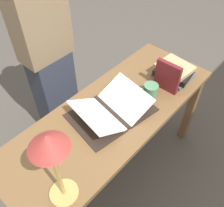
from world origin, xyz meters
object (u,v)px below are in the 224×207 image
object	(u,v)px
person_reader	(46,51)
reading_lamp	(51,152)
book_stack_tall	(174,71)
coffee_mug	(150,90)
open_book	(111,109)
book_standing_upright	(167,77)
pencil	(81,104)

from	to	relation	value
person_reader	reading_lamp	bearing A→B (deg)	-124.34
book_stack_tall	coffee_mug	bearing A→B (deg)	-3.02
reading_lamp	person_reader	world-z (taller)	person_reader
open_book	coffee_mug	bearing A→B (deg)	173.11
open_book	book_stack_tall	xyz separation A→B (m)	(-0.55, 0.10, 0.02)
book_stack_tall	reading_lamp	world-z (taller)	reading_lamp
person_reader	coffee_mug	bearing A→B (deg)	-71.25
book_standing_upright	coffee_mug	distance (m)	0.14
open_book	pencil	size ratio (longest dim) A/B	3.99
book_stack_tall	pencil	xyz separation A→B (m)	(0.62, -0.29, -0.04)
coffee_mug	pencil	xyz separation A→B (m)	(0.36, -0.28, -0.04)
book_standing_upright	coffee_mug	bearing A→B (deg)	-20.44
open_book	pencil	world-z (taller)	open_book
open_book	reading_lamp	bearing A→B (deg)	27.28
open_book	book_stack_tall	world-z (taller)	open_book
open_book	reading_lamp	world-z (taller)	reading_lamp
book_standing_upright	pencil	bearing A→B (deg)	-34.64
reading_lamp	book_stack_tall	bearing A→B (deg)	-175.72
book_stack_tall	book_standing_upright	distance (m)	0.16
coffee_mug	book_standing_upright	bearing A→B (deg)	160.87
reading_lamp	coffee_mug	size ratio (longest dim) A/B	4.45
book_stack_tall	pencil	bearing A→B (deg)	-24.93
book_stack_tall	person_reader	distance (m)	0.91
reading_lamp	pencil	bearing A→B (deg)	-140.84
open_book	book_standing_upright	xyz separation A→B (m)	(-0.41, 0.12, 0.07)
book_stack_tall	coffee_mug	distance (m)	0.26
book_standing_upright	person_reader	world-z (taller)	person_reader
book_stack_tall	reading_lamp	size ratio (longest dim) A/B	0.56
pencil	person_reader	world-z (taller)	person_reader
open_book	person_reader	world-z (taller)	person_reader
book_standing_upright	coffee_mug	size ratio (longest dim) A/B	2.01
pencil	open_book	bearing A→B (deg)	111.26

